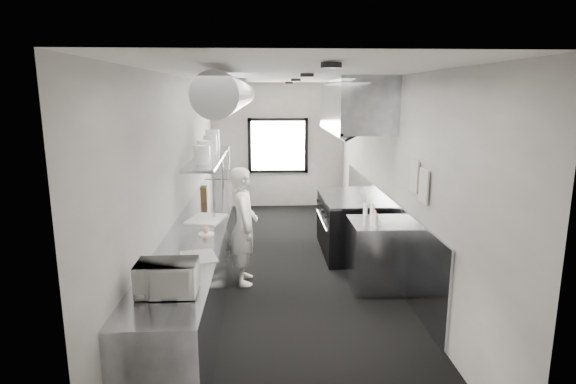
{
  "coord_description": "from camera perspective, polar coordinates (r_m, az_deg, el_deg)",
  "views": [
    {
      "loc": [
        -0.31,
        -6.6,
        2.57
      ],
      "look_at": [
        0.02,
        -0.2,
        1.21
      ],
      "focal_mm": 29.24,
      "sensor_mm": 36.0,
      "label": 1
    }
  ],
  "objects": [
    {
      "name": "floor",
      "position": [
        7.09,
        -0.22,
        -9.27
      ],
      "size": [
        3.0,
        8.0,
        0.01
      ],
      "primitive_type": "cube",
      "color": "black",
      "rests_on": "ground"
    },
    {
      "name": "ceiling",
      "position": [
        6.62,
        -0.24,
        13.97
      ],
      "size": [
        3.0,
        8.0,
        0.01
      ],
      "primitive_type": "cube",
      "color": "white",
      "rests_on": "wall_back"
    },
    {
      "name": "wall_back",
      "position": [
        10.67,
        -1.23,
        5.66
      ],
      "size": [
        3.0,
        0.02,
        2.8
      ],
      "primitive_type": "cube",
      "color": "beige",
      "rests_on": "floor"
    },
    {
      "name": "wall_front",
      "position": [
        2.87,
        3.56,
        -12.05
      ],
      "size": [
        3.0,
        0.02,
        2.8
      ],
      "primitive_type": "cube",
      "color": "beige",
      "rests_on": "floor"
    },
    {
      "name": "wall_left",
      "position": [
        6.81,
        -12.94,
        1.78
      ],
      "size": [
        0.02,
        8.0,
        2.8
      ],
      "primitive_type": "cube",
      "color": "beige",
      "rests_on": "floor"
    },
    {
      "name": "wall_right",
      "position": [
        6.95,
        12.24,
        2.0
      ],
      "size": [
        0.02,
        8.0,
        2.8
      ],
      "primitive_type": "cube",
      "color": "beige",
      "rests_on": "floor"
    },
    {
      "name": "wall_cladding",
      "position": [
        7.41,
        11.2,
        -4.08
      ],
      "size": [
        0.03,
        5.5,
        1.1
      ],
      "primitive_type": "cube",
      "color": "gray",
      "rests_on": "wall_right"
    },
    {
      "name": "hvac_duct",
      "position": [
        7.02,
        -6.24,
        11.74
      ],
      "size": [
        0.4,
        6.4,
        0.4
      ],
      "primitive_type": "cylinder",
      "rotation": [
        1.57,
        0.0,
        0.0
      ],
      "color": "#999DA2",
      "rests_on": "ceiling"
    },
    {
      "name": "service_window",
      "position": [
        10.64,
        -1.22,
        5.64
      ],
      "size": [
        1.36,
        0.05,
        1.25
      ],
      "color": "white",
      "rests_on": "wall_back"
    },
    {
      "name": "exhaust_hood",
      "position": [
        7.44,
        8.12,
        10.47
      ],
      "size": [
        0.81,
        2.2,
        0.88
      ],
      "color": "gray",
      "rests_on": "ceiling"
    },
    {
      "name": "prep_counter",
      "position": [
        6.52,
        -10.25,
        -7.21
      ],
      "size": [
        0.7,
        6.0,
        0.9
      ],
      "primitive_type": "cube",
      "color": "gray",
      "rests_on": "floor"
    },
    {
      "name": "pass_shelf",
      "position": [
        7.73,
        -9.46,
        4.11
      ],
      "size": [
        0.45,
        3.0,
        0.68
      ],
      "color": "gray",
      "rests_on": "prep_counter"
    },
    {
      "name": "range",
      "position": [
        7.72,
        7.27,
        -3.92
      ],
      "size": [
        0.88,
        1.6,
        0.94
      ],
      "color": "black",
      "rests_on": "floor"
    },
    {
      "name": "bottle_station",
      "position": [
        6.44,
        10.44,
        -7.45
      ],
      "size": [
        0.65,
        0.8,
        0.9
      ],
      "primitive_type": "cube",
      "color": "gray",
      "rests_on": "floor"
    },
    {
      "name": "far_work_table",
      "position": [
        10.07,
        -7.63,
        -0.3
      ],
      "size": [
        0.7,
        1.2,
        0.9
      ],
      "primitive_type": "cube",
      "color": "gray",
      "rests_on": "floor"
    },
    {
      "name": "notice_sheet_a",
      "position": [
        5.77,
        15.09,
        1.89
      ],
      "size": [
        0.02,
        0.28,
        0.38
      ],
      "primitive_type": "cube",
      "color": "beige",
      "rests_on": "wall_right"
    },
    {
      "name": "notice_sheet_b",
      "position": [
        5.45,
        16.18,
        0.72
      ],
      "size": [
        0.02,
        0.28,
        0.38
      ],
      "primitive_type": "cube",
      "color": "beige",
      "rests_on": "wall_right"
    },
    {
      "name": "line_cook",
      "position": [
        6.39,
        -5.41,
        -4.12
      ],
      "size": [
        0.43,
        0.62,
        1.61
      ],
      "primitive_type": "imported",
      "rotation": [
        0.0,
        0.0,
        1.65
      ],
      "color": "white",
      "rests_on": "floor"
    },
    {
      "name": "microwave",
      "position": [
        4.14,
        -14.49,
        -10.07
      ],
      "size": [
        0.47,
        0.36,
        0.28
      ],
      "primitive_type": "imported",
      "rotation": [
        0.0,
        0.0,
        0.01
      ],
      "color": "white",
      "rests_on": "prep_counter"
    },
    {
      "name": "deli_tub_a",
      "position": [
        4.32,
        -15.61,
        -10.45
      ],
      "size": [
        0.17,
        0.17,
        0.11
      ],
      "primitive_type": "cylinder",
      "rotation": [
        0.0,
        0.0,
        0.17
      ],
      "color": "#AFB6A8",
      "rests_on": "prep_counter"
    },
    {
      "name": "deli_tub_b",
      "position": [
        4.68,
        -15.61,
        -8.74
      ],
      "size": [
        0.16,
        0.16,
        0.09
      ],
      "primitive_type": "cylinder",
      "rotation": [
        0.0,
        0.0,
        -0.26
      ],
      "color": "#AFB6A8",
      "rests_on": "prep_counter"
    },
    {
      "name": "newspaper",
      "position": [
        4.99,
        -10.83,
        -7.73
      ],
      "size": [
        0.45,
        0.51,
        0.01
      ],
      "primitive_type": "cube",
      "rotation": [
        0.0,
        0.0,
        0.27
      ],
      "color": "white",
      "rests_on": "prep_counter"
    },
    {
      "name": "small_plate",
      "position": [
        5.74,
        -9.94,
        -5.03
      ],
      "size": [
        0.22,
        0.22,
        0.02
      ],
      "primitive_type": "cylinder",
      "rotation": [
        0.0,
        0.0,
        -0.16
      ],
      "color": "white",
      "rests_on": "prep_counter"
    },
    {
      "name": "pastry",
      "position": [
        5.73,
        -9.96,
        -4.55
      ],
      "size": [
        0.08,
        0.08,
        0.08
      ],
      "primitive_type": "sphere",
      "color": "tan",
      "rests_on": "small_plate"
    },
    {
      "name": "cutting_board",
      "position": [
        6.4,
        -9.91,
        -3.24
      ],
      "size": [
        0.55,
        0.66,
        0.02
      ],
      "primitive_type": "cube",
      "rotation": [
        0.0,
        0.0,
        -0.24
      ],
      "color": "white",
      "rests_on": "prep_counter"
    },
    {
      "name": "knife_block",
      "position": [
        7.48,
        -10.2,
        -0.22
      ],
      "size": [
        0.11,
        0.22,
        0.23
      ],
      "primitive_type": "cube",
      "rotation": [
        0.0,
        0.0,
        0.07
      ],
      "color": "brown",
      "rests_on": "prep_counter"
    },
    {
      "name": "plate_stack_a",
      "position": [
        6.84,
        -10.4,
        4.48
      ],
      "size": [
        0.25,
        0.25,
        0.26
      ],
      "primitive_type": "cylinder",
      "rotation": [
        0.0,
        0.0,
        0.12
      ],
      "color": "white",
      "rests_on": "pass_shelf"
    },
    {
      "name": "plate_stack_b",
      "position": [
        7.28,
        -10.1,
        5.03
      ],
      "size": [
        0.24,
        0.24,
        0.29
      ],
      "primitive_type": "cylinder",
      "rotation": [
        0.0,
        0.0,
        -0.1
      ],
      "color": "white",
      "rests_on": "pass_shelf"
    },
    {
      "name": "plate_stack_c",
      "position": [
        7.93,
        -9.44,
        5.71
      ],
      "size": [
        0.23,
        0.23,
        0.31
      ],
      "primitive_type": "cylinder",
      "rotation": [
        0.0,
        0.0,
        0.04
      ],
      "color": "white",
      "rests_on": "pass_shelf"
    },
    {
      "name": "plate_stack_d",
      "position": [
        8.38,
        -9.18,
        6.24
      ],
      "size": [
        0.29,
        0.29,
        0.37
      ],
      "primitive_type": "cylinder",
      "rotation": [
        0.0,
        0.0,
        -0.24
      ],
      "color": "white",
      "rests_on": "pass_shelf"
    },
    {
      "name": "squeeze_bottle_a",
      "position": [
        6.01,
        10.63,
        -3.46
      ],
      "size": [
        0.08,
        0.08,
        0.18
      ],
      "primitive_type": "cylinder",
      "rotation": [
        0.0,
        0.0,
        0.3
      ],
      "color": "white",
      "rests_on": "bottle_station"
    },
    {
      "name": "squeeze_bottle_b",
      "position": [
        6.13,
        10.27,
        -3.24
      ],
      "size": [
        0.07,
        0.07,
        0.16
      ],
      "primitive_type": "cylinder",
      "rotation": [
        0.0,
        0.0,
        0.42
      ],
      "color": "white",
      "rests_on": "bottle_station"
    },
    {
      "name": "squeeze_bottle_c",
      "position": [
        6.26,
        10.37,
        -2.92
      ],
      "size": [
        0.06,
        0.06,
        0.16
      ],
      "primitive_type": "cylinder",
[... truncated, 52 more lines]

